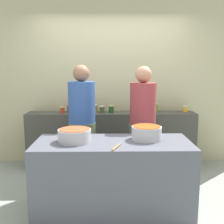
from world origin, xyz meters
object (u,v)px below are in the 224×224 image
preserve_jar_3 (86,108)px  preserve_jar_6 (112,109)px  preserve_jar_8 (186,109)px  cooking_pot_left (75,135)px  cook_with_tongs (82,133)px  preserve_jar_1 (69,108)px  wooden_spoon (116,147)px  preserve_jar_7 (155,108)px  preserve_jar_5 (102,109)px  preserve_jar_2 (78,109)px  preserve_jar_0 (62,110)px  cook_in_cap (142,135)px  preserve_jar_4 (95,109)px  cooking_pot_center (146,133)px

preserve_jar_3 → preserve_jar_6: bearing=-8.2°
preserve_jar_3 → preserve_jar_8: preserve_jar_3 is taller
cooking_pot_left → cook_with_tongs: bearing=89.2°
preserve_jar_1 → preserve_jar_8: bearing=0.9°
wooden_spoon → preserve_jar_7: bearing=67.9°
preserve_jar_5 → preserve_jar_6: bearing=7.4°
preserve_jar_2 → cook_with_tongs: size_ratio=0.06×
preserve_jar_5 → preserve_jar_6: (0.15, 0.02, 0.00)m
preserve_jar_0 → preserve_jar_5: size_ratio=0.93×
preserve_jar_6 → preserve_jar_1: bearing=176.5°
preserve_jar_3 → preserve_jar_7: 1.12m
cooking_pot_left → preserve_jar_5: bearing=78.9°
preserve_jar_7 → cook_with_tongs: bearing=-147.0°
preserve_jar_6 → cook_with_tongs: cook_with_tongs is taller
preserve_jar_5 → preserve_jar_3: bearing=163.1°
cook_in_cap → wooden_spoon: bearing=-113.2°
preserve_jar_2 → preserve_jar_4: preserve_jar_4 is taller
preserve_jar_3 → preserve_jar_4: preserve_jar_4 is taller
cook_with_tongs → cook_in_cap: cook_with_tongs is taller
preserve_jar_7 → cook_with_tongs: cook_with_tongs is taller
preserve_jar_5 → wooden_spoon: 1.62m
wooden_spoon → cook_with_tongs: size_ratio=0.14×
preserve_jar_5 → cook_in_cap: (0.55, -0.74, -0.22)m
preserve_jar_0 → preserve_jar_1: preserve_jar_1 is taller
preserve_jar_1 → cooking_pot_left: 1.45m
cooking_pot_center → wooden_spoon: 0.47m
preserve_jar_4 → cook_with_tongs: size_ratio=0.08×
cook_with_tongs → preserve_jar_2: bearing=100.2°
preserve_jar_2 → preserve_jar_3: bearing=8.8°
cook_in_cap → cooking_pot_left: bearing=-142.3°
preserve_jar_4 → wooden_spoon: size_ratio=0.56×
preserve_jar_1 → wooden_spoon: size_ratio=0.57×
preserve_jar_7 → wooden_spoon: bearing=-112.1°
preserve_jar_3 → preserve_jar_7: preserve_jar_7 is taller
preserve_jar_0 → cook_in_cap: 1.41m
preserve_jar_6 → preserve_jar_8: (1.21, 0.07, -0.01)m
preserve_jar_6 → preserve_jar_4: bearing=178.2°
preserve_jar_0 → preserve_jar_7: preserve_jar_7 is taller
preserve_jar_2 → preserve_jar_5: bearing=-8.9°
preserve_jar_1 → preserve_jar_2: bearing=-0.5°
preserve_jar_4 → cook_in_cap: 1.04m
preserve_jar_3 → preserve_jar_4: 0.15m
preserve_jar_2 → preserve_jar_3: preserve_jar_3 is taller
preserve_jar_8 → cook_in_cap: 1.18m
preserve_jar_3 → preserve_jar_6: (0.41, -0.06, -0.00)m
preserve_jar_4 → cook_in_cap: cook_in_cap is taller
preserve_jar_6 → preserve_jar_8: bearing=3.4°
preserve_jar_6 → cooking_pot_left: bearing=-106.8°
preserve_jar_5 → cooking_pot_left: (-0.27, -1.37, -0.07)m
preserve_jar_5 → cooking_pot_center: preserve_jar_5 is taller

